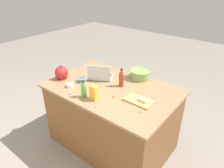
{
  "coord_description": "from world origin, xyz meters",
  "views": [
    {
      "loc": [
        -1.4,
        1.75,
        2.15
      ],
      "look_at": [
        0.0,
        0.0,
        0.95
      ],
      "focal_mm": 33.19,
      "sensor_mm": 36.0,
      "label": 1
    }
  ],
  "objects": [
    {
      "name": "ground_plane",
      "position": [
        0.0,
        0.0,
        0.0
      ],
      "size": [
        12.0,
        12.0,
        0.0
      ],
      "primitive_type": "plane",
      "color": "slate"
    },
    {
      "name": "island_counter",
      "position": [
        0.0,
        0.0,
        0.45
      ],
      "size": [
        1.6,
        1.05,
        0.9
      ],
      "color": "brown",
      "rests_on": "ground"
    },
    {
      "name": "laptop",
      "position": [
        0.28,
        -0.09,
        0.95
      ],
      "size": [
        0.38,
        0.35,
        0.22
      ],
      "color": "#B7B7BC",
      "rests_on": "island_counter"
    },
    {
      "name": "mixing_bowl_large",
      "position": [
        -0.13,
        -0.44,
        0.96
      ],
      "size": [
        0.27,
        0.27,
        0.12
      ],
      "color": "#72934C",
      "rests_on": "island_counter"
    },
    {
      "name": "bottle_soy",
      "position": [
        -0.07,
        -0.1,
        0.99
      ],
      "size": [
        0.06,
        0.06,
        0.24
      ],
      "color": "maroon",
      "rests_on": "island_counter"
    },
    {
      "name": "bottle_olive",
      "position": [
        0.11,
        0.37,
        0.98
      ],
      "size": [
        0.06,
        0.06,
        0.21
      ],
      "color": "#4C8C38",
      "rests_on": "island_counter"
    },
    {
      "name": "kettle",
      "position": [
        0.69,
        0.22,
        0.98
      ],
      "size": [
        0.21,
        0.18,
        0.2
      ],
      "color": "maroon",
      "rests_on": "island_counter"
    },
    {
      "name": "cutting_board",
      "position": [
        -0.43,
        0.06,
        0.91
      ],
      "size": [
        0.32,
        0.19,
        0.02
      ],
      "primitive_type": "cube",
      "color": "#AD7F4C",
      "rests_on": "island_counter"
    },
    {
      "name": "butter_stick_left",
      "position": [
        -0.48,
        0.06,
        0.94
      ],
      "size": [
        0.11,
        0.04,
        0.04
      ],
      "primitive_type": "cube",
      "rotation": [
        0.0,
        0.0,
        -0.04
      ],
      "color": "#F4E58C",
      "rests_on": "cutting_board"
    },
    {
      "name": "ramekin_small",
      "position": [
        0.41,
        0.13,
        0.92
      ],
      "size": [
        0.1,
        0.1,
        0.05
      ],
      "primitive_type": "cylinder",
      "color": "slate",
      "rests_on": "island_counter"
    },
    {
      "name": "ramekin_medium",
      "position": [
        0.42,
        0.31,
        0.92
      ],
      "size": [
        0.09,
        0.09,
        0.04
      ],
      "primitive_type": "cylinder",
      "color": "beige",
      "rests_on": "island_counter"
    },
    {
      "name": "candy_bag",
      "position": [
        -0.01,
        0.34,
        0.99
      ],
      "size": [
        0.09,
        0.06,
        0.17
      ],
      "primitive_type": "cube",
      "color": "gold",
      "rests_on": "island_counter"
    },
    {
      "name": "candy_0",
      "position": [
        -0.16,
        0.17,
        0.91
      ],
      "size": [
        0.02,
        0.02,
        0.02
      ],
      "primitive_type": "sphere",
      "color": "red",
      "rests_on": "island_counter"
    },
    {
      "name": "candy_1",
      "position": [
        -0.13,
        0.44,
        0.91
      ],
      "size": [
        0.02,
        0.02,
        0.02
      ],
      "primitive_type": "sphere",
      "color": "blue",
      "rests_on": "island_counter"
    },
    {
      "name": "candy_2",
      "position": [
        0.28,
        0.44,
        0.91
      ],
      "size": [
        0.01,
        0.01,
        0.01
      ],
      "primitive_type": "sphere",
      "color": "blue",
      "rests_on": "island_counter"
    },
    {
      "name": "candy_3",
      "position": [
        -0.55,
        0.22,
        0.91
      ],
      "size": [
        0.02,
        0.02,
        0.02
      ],
      "primitive_type": "sphere",
      "color": "green",
      "rests_on": "island_counter"
    }
  ]
}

